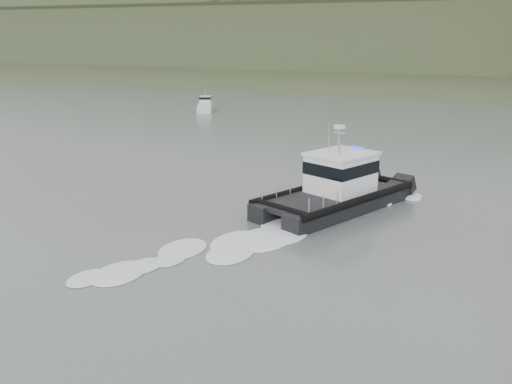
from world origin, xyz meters
TOP-DOWN VIEW (x-y plane):
  - ground at (0.00, 0.00)m, footprint 400.00×400.00m
  - headlands at (0.00, 125.50)m, footprint 500.00×105.36m
  - patrol_boat at (2.95, 15.30)m, footprint 7.05×10.44m
  - motorboat at (-23.34, 48.31)m, footprint 3.69×5.38m

SIDE VIEW (x-z plane):
  - ground at x=0.00m, z-range 0.00..0.00m
  - motorboat at x=-23.34m, z-range -0.71..2.12m
  - patrol_boat at x=2.95m, z-range -1.19..3.58m
  - headlands at x=0.00m, z-range -6.52..20.61m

